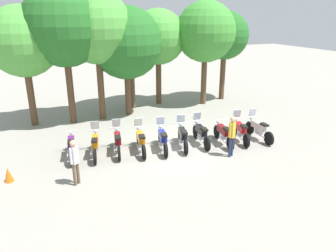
# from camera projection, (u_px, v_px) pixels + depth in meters

# --- Properties ---
(ground_plane) EXTENTS (80.00, 80.00, 0.00)m
(ground_plane) POSITION_uv_depth(u_px,v_px,m) (172.00, 148.00, 14.40)
(ground_plane) COLOR gray
(motorcycle_0) EXTENTS (0.67, 2.18, 0.99)m
(motorcycle_0) POSITION_uv_depth(u_px,v_px,m) (71.00, 146.00, 13.31)
(motorcycle_0) COLOR black
(motorcycle_0) RESTS_ON ground_plane
(motorcycle_1) EXTENTS (0.78, 2.15, 1.37)m
(motorcycle_1) POSITION_uv_depth(u_px,v_px,m) (95.00, 144.00, 13.49)
(motorcycle_1) COLOR black
(motorcycle_1) RESTS_ON ground_plane
(motorcycle_2) EXTENTS (0.75, 2.17, 1.37)m
(motorcycle_2) POSITION_uv_depth(u_px,v_px,m) (118.00, 142.00, 13.78)
(motorcycle_2) COLOR black
(motorcycle_2) RESTS_ON ground_plane
(motorcycle_3) EXTENTS (0.71, 2.18, 1.37)m
(motorcycle_3) POSITION_uv_depth(u_px,v_px,m) (141.00, 141.00, 13.88)
(motorcycle_3) COLOR black
(motorcycle_3) RESTS_ON ground_plane
(motorcycle_4) EXTENTS (0.77, 2.16, 1.37)m
(motorcycle_4) POSITION_uv_depth(u_px,v_px,m) (163.00, 139.00, 14.07)
(motorcycle_4) COLOR black
(motorcycle_4) RESTS_ON ground_plane
(motorcycle_5) EXTENTS (0.83, 2.13, 1.37)m
(motorcycle_5) POSITION_uv_depth(u_px,v_px,m) (183.00, 136.00, 14.36)
(motorcycle_5) COLOR black
(motorcycle_5) RESTS_ON ground_plane
(motorcycle_6) EXTENTS (0.69, 2.18, 1.37)m
(motorcycle_6) POSITION_uv_depth(u_px,v_px,m) (201.00, 133.00, 14.73)
(motorcycle_6) COLOR black
(motorcycle_6) RESTS_ON ground_plane
(motorcycle_7) EXTENTS (0.70, 2.18, 0.99)m
(motorcycle_7) POSITION_uv_depth(u_px,v_px,m) (223.00, 134.00, 14.74)
(motorcycle_7) COLOR black
(motorcycle_7) RESTS_ON ground_plane
(motorcycle_8) EXTENTS (0.82, 2.14, 1.37)m
(motorcycle_8) POSITION_uv_depth(u_px,v_px,m) (240.00, 130.00, 15.10)
(motorcycle_8) COLOR black
(motorcycle_8) RESTS_ON ground_plane
(motorcycle_9) EXTENTS (0.62, 2.19, 1.37)m
(motorcycle_9) POSITION_uv_depth(u_px,v_px,m) (259.00, 129.00, 15.30)
(motorcycle_9) COLOR black
(motorcycle_9) RESTS_ON ground_plane
(person_0) EXTENTS (0.36, 0.31, 1.69)m
(person_0) POSITION_uv_depth(u_px,v_px,m) (75.00, 159.00, 11.04)
(person_0) COLOR brown
(person_0) RESTS_ON ground_plane
(person_1) EXTENTS (0.40, 0.31, 1.78)m
(person_1) POSITION_uv_depth(u_px,v_px,m) (232.00, 133.00, 13.24)
(person_1) COLOR #232D4C
(person_1) RESTS_ON ground_plane
(tree_0) EXTENTS (3.58, 3.58, 6.22)m
(tree_0) POSITION_uv_depth(u_px,v_px,m) (23.00, 42.00, 15.95)
(tree_0) COLOR brown
(tree_0) RESTS_ON ground_plane
(tree_1) EXTENTS (4.18, 4.18, 7.26)m
(tree_1) POSITION_uv_depth(u_px,v_px,m) (64.00, 26.00, 16.14)
(tree_1) COLOR brown
(tree_1) RESTS_ON ground_plane
(tree_2) EXTENTS (3.82, 3.82, 6.96)m
(tree_2) POSITION_uv_depth(u_px,v_px,m) (97.00, 28.00, 16.77)
(tree_2) COLOR brown
(tree_2) RESTS_ON ground_plane
(tree_3) EXTENTS (4.08, 4.08, 6.24)m
(tree_3) POSITION_uv_depth(u_px,v_px,m) (126.00, 43.00, 17.87)
(tree_3) COLOR brown
(tree_3) RESTS_ON ground_plane
(tree_4) EXTENTS (3.69, 3.69, 6.14)m
(tree_4) POSITION_uv_depth(u_px,v_px,m) (130.00, 39.00, 19.14)
(tree_4) COLOR brown
(tree_4) RESTS_ON ground_plane
(tree_5) EXTENTS (3.49, 3.49, 6.09)m
(tree_5) POSITION_uv_depth(u_px,v_px,m) (158.00, 37.00, 20.16)
(tree_5) COLOR brown
(tree_5) RESTS_ON ground_plane
(tree_6) EXTENTS (3.80, 3.80, 6.57)m
(tree_6) POSITION_uv_depth(u_px,v_px,m) (206.00, 32.00, 19.98)
(tree_6) COLOR brown
(tree_6) RESTS_ON ground_plane
(tree_7) EXTENTS (3.21, 3.21, 5.97)m
(tree_7) POSITION_uv_depth(u_px,v_px,m) (225.00, 36.00, 21.29)
(tree_7) COLOR brown
(tree_7) RESTS_ON ground_plane
(traffic_cone) EXTENTS (0.32, 0.32, 0.55)m
(traffic_cone) POSITION_uv_depth(u_px,v_px,m) (8.00, 175.00, 11.45)
(traffic_cone) COLOR orange
(traffic_cone) RESTS_ON ground_plane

